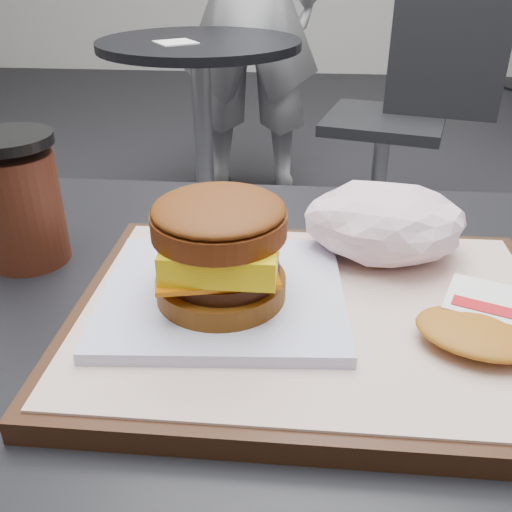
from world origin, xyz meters
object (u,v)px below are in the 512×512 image
(serving_tray, at_px, (314,317))
(crumpled_wrapper, at_px, (385,223))
(breakfast_sandwich, at_px, (221,261))
(neighbor_table, at_px, (202,98))
(customer_table, at_px, (264,479))
(hash_brown, at_px, (495,322))
(neighbor_chair, at_px, (405,108))
(coffee_cup, at_px, (20,203))

(serving_tray, relative_size, crumpled_wrapper, 2.67)
(serving_tray, bearing_deg, crumpled_wrapper, 56.67)
(serving_tray, height_order, breakfast_sandwich, breakfast_sandwich)
(neighbor_table, bearing_deg, customer_table, -78.02)
(hash_brown, xyz_separation_m, neighbor_chair, (0.21, 1.77, -0.29))
(coffee_cup, bearing_deg, breakfast_sandwich, -24.42)
(breakfast_sandwich, bearing_deg, neighbor_chair, 76.57)
(customer_table, height_order, crumpled_wrapper, crumpled_wrapper)
(breakfast_sandwich, xyz_separation_m, coffee_cup, (-0.20, 0.09, 0.00))
(neighbor_chair, bearing_deg, hash_brown, -96.92)
(breakfast_sandwich, distance_m, hash_brown, 0.21)
(customer_table, xyz_separation_m, serving_tray, (0.04, -0.00, 0.20))
(serving_tray, bearing_deg, breakfast_sandwich, -177.92)
(serving_tray, bearing_deg, customer_table, 176.68)
(breakfast_sandwich, height_order, neighbor_table, breakfast_sandwich)
(coffee_cup, relative_size, neighbor_table, 0.17)
(serving_tray, bearing_deg, coffee_cup, 162.04)
(crumpled_wrapper, height_order, neighbor_chair, neighbor_chair)
(coffee_cup, bearing_deg, neighbor_table, 94.20)
(hash_brown, bearing_deg, breakfast_sandwich, 173.94)
(hash_brown, bearing_deg, crumpled_wrapper, 120.19)
(crumpled_wrapper, bearing_deg, coffee_cup, -179.28)
(neighbor_table, bearing_deg, hash_brown, -72.81)
(serving_tray, xyz_separation_m, neighbor_table, (-0.39, 1.65, -0.23))
(hash_brown, relative_size, neighbor_table, 0.18)
(hash_brown, xyz_separation_m, neighbor_table, (-0.52, 1.68, -0.25))
(hash_brown, relative_size, coffee_cup, 1.07)
(hash_brown, height_order, crumpled_wrapper, crumpled_wrapper)
(customer_table, relative_size, coffee_cup, 6.44)
(neighbor_table, xyz_separation_m, neighbor_chair, (0.73, 0.09, -0.04))
(coffee_cup, bearing_deg, customer_table, -20.23)
(customer_table, bearing_deg, breakfast_sandwich, -171.66)
(breakfast_sandwich, height_order, coffee_cup, coffee_cup)
(serving_tray, height_order, neighbor_table, serving_tray)
(hash_brown, bearing_deg, coffee_cup, 164.36)
(customer_table, relative_size, neighbor_chair, 0.91)
(crumpled_wrapper, distance_m, neighbor_table, 1.65)
(crumpled_wrapper, height_order, coffee_cup, coffee_cup)
(customer_table, distance_m, crumpled_wrapper, 0.27)
(hash_brown, xyz_separation_m, crumpled_wrapper, (-0.07, 0.12, 0.02))
(neighbor_table, bearing_deg, serving_tray, -76.75)
(serving_tray, bearing_deg, neighbor_table, 103.25)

